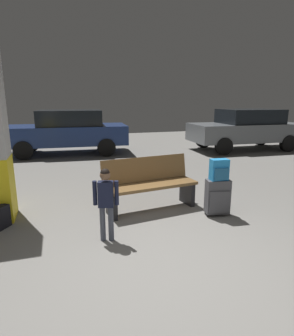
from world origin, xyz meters
The scene contains 7 objects.
ground_plane centered at (0.00, 4.00, -0.05)m, with size 18.00×18.00×0.10m, color gray.
bench centered at (0.43, 1.77, 0.44)m, with size 1.65×0.73×0.89m.
suitcase centered at (1.39, 1.14, 0.32)m, with size 0.41×0.29×0.60m.
backpack_bright centered at (1.39, 1.14, 0.77)m, with size 0.30×0.22×0.34m.
child centered at (-0.48, 0.83, 0.62)m, with size 0.33×0.23×1.00m.
parked_car_far centered at (-0.70, 7.58, 0.81)m, with size 4.22×2.04×1.51m.
parked_car_side centered at (5.75, 6.46, 0.81)m, with size 4.18×1.95×1.51m.
Camera 1 is at (-1.02, -2.71, 1.86)m, focal length 30.50 mm.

